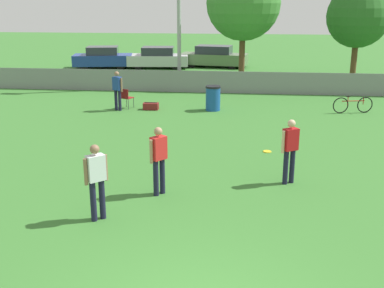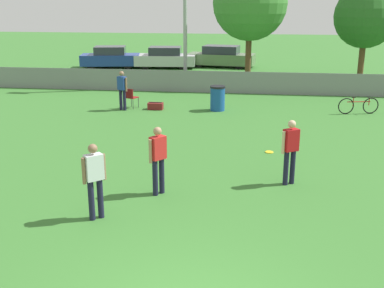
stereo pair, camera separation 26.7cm
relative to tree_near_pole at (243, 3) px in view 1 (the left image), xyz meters
The scene contains 15 objects.
fence_backline 4.75m from the tree_near_pole, 97.03° to the right, with size 26.72×0.07×1.21m.
tree_near_pole is the anchor object (origin of this frame).
tree_far_right 6.23m from the tree_near_pole, ahead, with size 3.36×3.36×5.35m.
player_defender_red 16.58m from the tree_near_pole, 96.31° to the right, with size 0.41×0.44×1.70m.
player_receiver_white 18.20m from the tree_near_pole, 99.17° to the right, with size 0.43×0.42×1.70m.
player_thrower_red 15.48m from the tree_near_pole, 84.67° to the right, with size 0.46×0.39×1.70m.
spectator_in_blue 9.53m from the tree_near_pole, 125.21° to the right, with size 0.48×0.34×1.67m.
frisbee_disc 13.20m from the tree_near_pole, 85.54° to the right, with size 0.26×0.26×0.03m.
folding_chair_sideline 9.25m from the tree_near_pole, 125.38° to the right, with size 0.57×0.57×0.87m.
bicycle_sideline 9.09m from the tree_near_pole, 54.78° to the right, with size 1.69×0.52×0.72m.
trash_bin 7.87m from the tree_near_pole, 99.32° to the right, with size 0.64×0.64×1.05m.
gear_bag_sideline 8.96m from the tree_near_pole, 118.47° to the right, with size 0.64×0.35×0.31m.
parked_car_blue 11.47m from the tree_near_pole, 150.64° to the left, with size 4.21×2.49×1.45m.
parked_car_silver 8.93m from the tree_near_pole, 134.74° to the left, with size 4.22×2.19×1.43m.
parked_car_olive 7.88m from the tree_near_pole, 106.44° to the left, with size 4.76×2.36×1.46m.
Camera 1 is at (0.56, -6.04, 4.60)m, focal length 45.00 mm.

